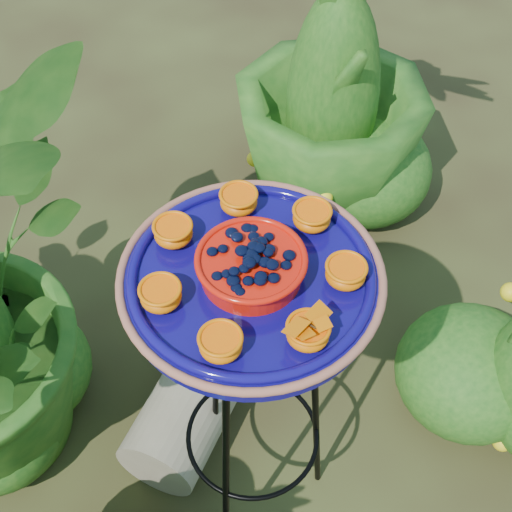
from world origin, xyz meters
The scene contains 5 objects.
ground_plane centered at (0.00, 0.00, 0.00)m, with size 20.00×20.00×0.00m, color black.
tripod_stand centered at (-0.05, -0.10, 0.51)m, with size 0.32×0.34×0.84m.
feeder_dish centered at (-0.05, -0.10, 0.88)m, with size 0.45×0.45×0.10m.
driftwood_log centered at (0.01, 0.20, 0.11)m, with size 0.21×0.21×0.64m, color gray.
shrub_back_right centered at (0.76, 0.63, 0.56)m, with size 0.63×0.63×1.12m, color #194C14.
Camera 1 is at (-0.45, -0.70, 1.81)m, focal length 50.00 mm.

